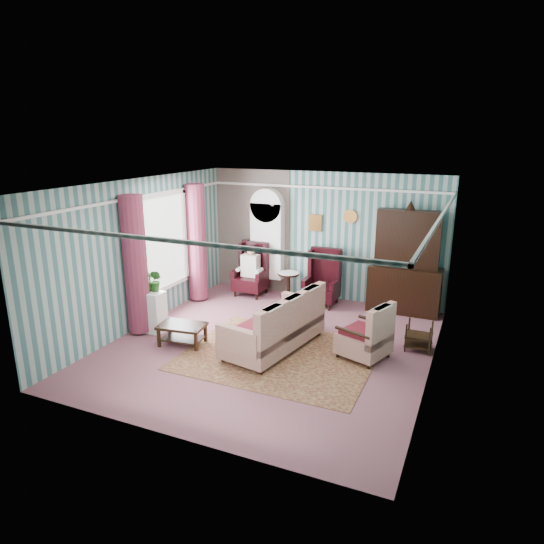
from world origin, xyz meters
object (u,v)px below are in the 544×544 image
at_px(round_side_table, 288,285).
at_px(nest_table, 419,336).
at_px(seated_woman, 251,271).
at_px(wingback_left, 251,269).
at_px(plant_stand, 151,311).
at_px(bookcase, 267,246).
at_px(coffee_table, 182,334).
at_px(dresser_hutch, 406,259).
at_px(wingback_right, 322,278).
at_px(floral_armchair, 364,330).
at_px(sofa, 273,321).

height_order(round_side_table, nest_table, round_side_table).
bearing_deg(round_side_table, seated_woman, -170.54).
height_order(wingback_left, plant_stand, wingback_left).
height_order(bookcase, coffee_table, bookcase).
bearing_deg(seated_woman, dresser_hutch, 4.41).
bearing_deg(round_side_table, wingback_right, -10.01).
distance_m(wingback_left, nest_table, 4.37).
bearing_deg(floral_armchair, plant_stand, 116.46).
xyz_separation_m(bookcase, dresser_hutch, (3.25, -0.12, 0.06)).
xyz_separation_m(dresser_hutch, round_side_table, (-2.60, -0.12, -0.88)).
xyz_separation_m(wingback_right, plant_stand, (-2.55, -2.75, -0.22)).
distance_m(wingback_left, coffee_table, 3.07).
distance_m(wingback_left, sofa, 3.03).
xyz_separation_m(wingback_left, wingback_right, (1.75, 0.00, 0.00)).
distance_m(wingback_left, round_side_table, 0.97).
bearing_deg(dresser_hutch, sofa, -123.10).
bearing_deg(floral_armchair, round_side_table, 63.71).
distance_m(bookcase, nest_table, 4.37).
relative_size(wingback_right, floral_armchair, 1.22).
xyz_separation_m(dresser_hutch, seated_woman, (-3.50, -0.27, -0.59)).
distance_m(bookcase, wingback_right, 1.63).
relative_size(round_side_table, floral_armchair, 0.59).
bearing_deg(round_side_table, plant_stand, -120.38).
bearing_deg(plant_stand, nest_table, 13.84).
bearing_deg(sofa, bookcase, 36.97).
distance_m(dresser_hutch, floral_armchair, 2.61).
height_order(seated_woman, coffee_table, seated_woman).
height_order(bookcase, wingback_right, bookcase).
xyz_separation_m(bookcase, nest_table, (3.82, -1.94, -0.85)).
height_order(bookcase, nest_table, bookcase).
height_order(dresser_hutch, sofa, dresser_hutch).
height_order(wingback_right, round_side_table, wingback_right).
relative_size(bookcase, wingback_left, 1.79).
relative_size(seated_woman, nest_table, 2.19).
relative_size(seated_woman, round_side_table, 1.97).
distance_m(dresser_hutch, wingback_right, 1.86).
relative_size(plant_stand, sofa, 0.38).
xyz_separation_m(seated_woman, plant_stand, (-0.80, -2.75, -0.19)).
bearing_deg(plant_stand, dresser_hutch, 35.08).
bearing_deg(coffee_table, plant_stand, 162.22).
bearing_deg(round_side_table, wingback_left, -170.54).
bearing_deg(nest_table, seated_woman, 159.15).
bearing_deg(coffee_table, wingback_right, 61.65).
xyz_separation_m(wingback_left, seated_woman, (0.00, 0.00, -0.04)).
height_order(round_side_table, plant_stand, plant_stand).
distance_m(seated_woman, coffee_table, 3.07).
relative_size(wingback_left, plant_stand, 1.56).
distance_m(bookcase, coffee_table, 3.56).
bearing_deg(seated_woman, nest_table, -20.85).
relative_size(wingback_right, sofa, 0.59).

